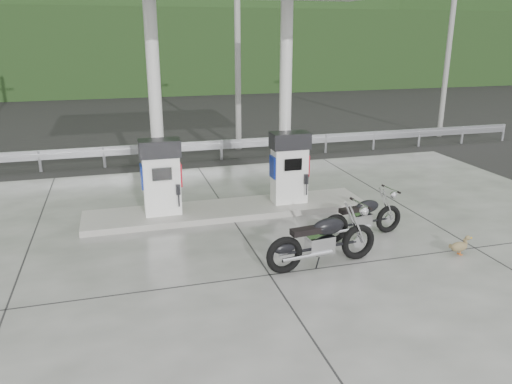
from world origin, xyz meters
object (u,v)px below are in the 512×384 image
object	(u,v)px
gas_pump_right	(289,168)
duck	(459,247)
motorcycle_left	(323,241)
gas_pump_left	(161,177)
motorcycle_right	(363,218)

from	to	relation	value
gas_pump_right	duck	bearing A→B (deg)	-57.44
motorcycle_left	duck	xyz separation A→B (m)	(2.86, -0.30, -0.35)
gas_pump_right	gas_pump_left	bearing A→B (deg)	180.00
gas_pump_left	duck	distance (m)	6.72
motorcycle_left	gas_pump_right	bearing A→B (deg)	75.02
gas_pump_left	gas_pump_right	world-z (taller)	same
gas_pump_left	gas_pump_right	xyz separation A→B (m)	(3.20, 0.00, 0.00)
gas_pump_left	gas_pump_right	size ratio (longest dim) A/B	1.00
gas_pump_right	motorcycle_right	xyz separation A→B (m)	(0.89, -2.31, -0.60)
gas_pump_right	motorcycle_right	size ratio (longest dim) A/B	0.94
gas_pump_right	motorcycle_left	size ratio (longest dim) A/B	0.83
gas_pump_right	motorcycle_left	distance (m)	3.46
motorcycle_left	motorcycle_right	distance (m)	1.76
gas_pump_left	motorcycle_left	xyz separation A→B (m)	(2.69, -3.38, -0.53)
gas_pump_left	gas_pump_right	distance (m)	3.20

